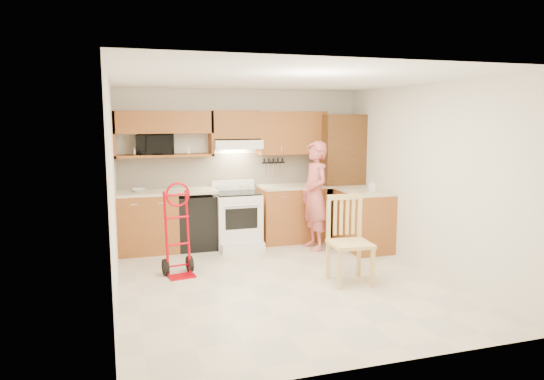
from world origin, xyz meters
name	(u,v)px	position (x,y,z in m)	size (l,w,h in m)	color
floor	(284,282)	(0.00, 0.00, -0.01)	(4.00, 4.50, 0.02)	beige
ceiling	(284,79)	(0.00, 0.00, 2.51)	(4.00, 4.50, 0.02)	white
wall_back	(241,166)	(0.00, 2.26, 1.25)	(4.00, 0.02, 2.50)	silver
wall_front	(375,220)	(0.00, -2.26, 1.25)	(4.00, 0.02, 2.50)	silver
wall_left	(112,191)	(-2.01, 0.00, 1.25)	(0.02, 4.50, 2.50)	silver
wall_right	(426,178)	(2.01, 0.00, 1.25)	(0.02, 4.50, 2.50)	silver
backsplash	(241,169)	(0.00, 2.23, 1.20)	(3.92, 0.03, 0.55)	beige
lower_cab_left	(148,223)	(-1.55, 1.95, 0.45)	(0.90, 0.60, 0.90)	brown
dishwasher	(196,222)	(-0.80, 1.95, 0.42)	(0.60, 0.60, 0.85)	black
lower_cab_right	(294,214)	(0.83, 1.95, 0.45)	(1.14, 0.60, 0.90)	brown
countertop_left	(166,192)	(-1.25, 1.95, 0.92)	(1.50, 0.63, 0.04)	beige
countertop_right	(294,186)	(0.83, 1.95, 0.92)	(1.14, 0.63, 0.04)	beige
cab_return_right	(363,220)	(1.70, 1.15, 0.45)	(0.60, 1.00, 0.90)	brown
countertop_return	(364,191)	(1.70, 1.15, 0.92)	(0.63, 1.00, 0.04)	beige
pantry_tall	(339,177)	(1.65, 1.95, 1.05)	(0.70, 0.60, 2.10)	brown
upper_cab_left	(164,122)	(-1.25, 2.08, 1.98)	(1.50, 0.33, 0.34)	brown
upper_shelf_mw	(165,156)	(-1.25, 2.08, 1.47)	(1.50, 0.33, 0.04)	brown
upper_cab_center	(236,125)	(-0.12, 2.08, 1.94)	(0.76, 0.33, 0.44)	brown
upper_cab_right	(292,133)	(0.83, 2.08, 1.80)	(1.14, 0.33, 0.70)	brown
range_hood	(237,144)	(-0.12, 2.02, 1.63)	(0.76, 0.46, 0.14)	white
knife_strip	(273,166)	(0.55, 2.21, 1.24)	(0.40, 0.05, 0.29)	black
microwave	(156,144)	(-1.38, 2.08, 1.64)	(0.56, 0.38, 0.31)	black
range	(238,215)	(-0.16, 1.81, 0.52)	(0.70, 0.93, 1.04)	white
person	(315,196)	(0.96, 1.35, 0.85)	(0.62, 0.41, 1.70)	#BE5754
hand_truck	(179,234)	(-1.22, 0.63, 0.56)	(0.44, 0.40, 1.11)	#B1000C
dining_chair	(350,240)	(0.78, -0.28, 0.54)	(0.49, 0.53, 1.09)	#E1B766
soap_bottle	(372,186)	(1.70, 0.89, 1.03)	(0.09, 0.09, 0.19)	white
bowl	(139,190)	(-1.66, 1.95, 0.96)	(0.20, 0.20, 0.05)	white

